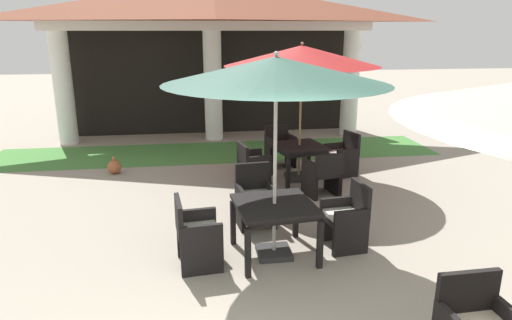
# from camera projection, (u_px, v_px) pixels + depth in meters

# --- Properties ---
(background_pavilion) EXTENTS (8.90, 3.13, 4.12)m
(background_pavilion) POSITION_uv_depth(u_px,v_px,m) (211.00, 17.00, 11.79)
(background_pavilion) COLOR white
(background_pavilion) RESTS_ON ground
(lawn_strip) EXTENTS (10.70, 2.05, 0.01)m
(lawn_strip) POSITION_uv_depth(u_px,v_px,m) (218.00, 152.00, 11.21)
(lawn_strip) COLOR #47843D
(lawn_strip) RESTS_ON ground
(patio_table_near_foreground) EXTENTS (1.10, 1.10, 0.75)m
(patio_table_near_foreground) POSITION_uv_depth(u_px,v_px,m) (274.00, 210.00, 5.92)
(patio_table_near_foreground) COLOR black
(patio_table_near_foreground) RESTS_ON ground
(patio_umbrella_near_foreground) EXTENTS (2.77, 2.77, 2.68)m
(patio_umbrella_near_foreground) POSITION_uv_depth(u_px,v_px,m) (276.00, 72.00, 5.42)
(patio_umbrella_near_foreground) COLOR #2D2D2D
(patio_umbrella_near_foreground) RESTS_ON ground
(patio_chair_near_foreground_east) EXTENTS (0.56, 0.60, 0.92)m
(patio_chair_near_foreground_east) POSITION_uv_depth(u_px,v_px,m) (346.00, 219.00, 6.23)
(patio_chair_near_foreground_east) COLOR black
(patio_chair_near_foreground_east) RESTS_ON ground
(patio_chair_near_foreground_west) EXTENTS (0.59, 0.64, 0.90)m
(patio_chair_near_foreground_west) POSITION_uv_depth(u_px,v_px,m) (196.00, 235.00, 5.74)
(patio_chair_near_foreground_west) COLOR black
(patio_chair_near_foreground_west) RESTS_ON ground
(patio_chair_near_foreground_north) EXTENTS (0.60, 0.55, 0.95)m
(patio_chair_near_foreground_north) POSITION_uv_depth(u_px,v_px,m) (255.00, 198.00, 6.94)
(patio_chair_near_foreground_north) COLOR black
(patio_chair_near_foreground_north) RESTS_ON ground
(patio_table_mid_right) EXTENTS (1.10, 1.10, 0.71)m
(patio_table_mid_right) POSITION_uv_depth(u_px,v_px,m) (299.00, 150.00, 9.03)
(patio_table_mid_right) COLOR black
(patio_table_mid_right) RESTS_ON ground
(patio_umbrella_mid_right) EXTENTS (2.96, 2.96, 2.70)m
(patio_umbrella_mid_right) POSITION_uv_depth(u_px,v_px,m) (302.00, 57.00, 8.53)
(patio_umbrella_mid_right) COLOR #2D2D2D
(patio_umbrella_mid_right) RESTS_ON ground
(patio_chair_mid_right_west) EXTENTS (0.62, 0.67, 0.83)m
(patio_chair_mid_right_west) POSITION_uv_depth(u_px,v_px,m) (252.00, 165.00, 8.76)
(patio_chair_mid_right_west) COLOR black
(patio_chair_mid_right_west) RESTS_ON ground
(patio_chair_mid_right_south) EXTENTS (0.65, 0.67, 0.83)m
(patio_chair_mid_right_south) POSITION_uv_depth(u_px,v_px,m) (322.00, 174.00, 8.19)
(patio_chair_mid_right_south) COLOR black
(patio_chair_mid_right_south) RESTS_ON ground
(patio_chair_mid_right_east) EXTENTS (0.63, 0.70, 0.88)m
(patio_chair_mid_right_east) POSITION_uv_depth(u_px,v_px,m) (343.00, 155.00, 9.42)
(patio_chair_mid_right_east) COLOR black
(patio_chair_mid_right_east) RESTS_ON ground
(patio_chair_mid_right_north) EXTENTS (0.66, 0.61, 0.89)m
(patio_chair_mid_right_north) POSITION_uv_depth(u_px,v_px,m) (280.00, 147.00, 9.98)
(patio_chair_mid_right_north) COLOR black
(patio_chair_mid_right_north) RESTS_ON ground
(terracotta_urn) EXTENTS (0.28, 0.28, 0.38)m
(terracotta_urn) POSITION_uv_depth(u_px,v_px,m) (114.00, 167.00, 9.49)
(terracotta_urn) COLOR #9E5633
(terracotta_urn) RESTS_ON ground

